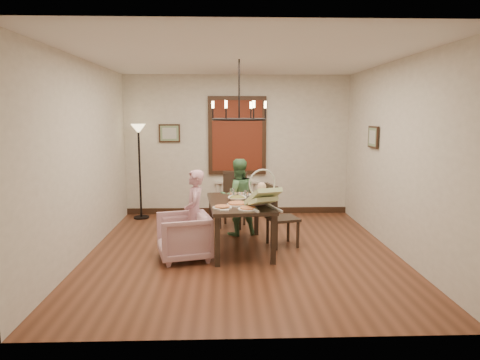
{
  "coord_description": "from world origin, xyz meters",
  "views": [
    {
      "loc": [
        -0.24,
        -6.12,
        2.02
      ],
      "look_at": [
        -0.02,
        0.19,
        1.05
      ],
      "focal_mm": 32.0,
      "sensor_mm": 36.0,
      "label": 1
    }
  ],
  "objects": [
    {
      "name": "elderly_woman",
      "position": [
        -0.68,
        -0.12,
        0.52
      ],
      "size": [
        0.27,
        0.39,
        1.03
      ],
      "primitive_type": "imported",
      "rotation": [
        0.0,
        0.0,
        -1.52
      ],
      "color": "#CA8EA0",
      "rests_on": "room_shell"
    },
    {
      "name": "room_shell",
      "position": [
        0.0,
        0.37,
        1.4
      ],
      "size": [
        4.51,
        5.0,
        2.81
      ],
      "color": "brown",
      "rests_on": "ground"
    },
    {
      "name": "armchair",
      "position": [
        -0.83,
        -0.29,
        0.32
      ],
      "size": [
        0.87,
        0.85,
        0.65
      ],
      "primitive_type": "imported",
      "rotation": [
        0.0,
        0.0,
        -1.32
      ],
      "color": "#C999A2",
      "rests_on": "room_shell"
    },
    {
      "name": "radiator",
      "position": [
        0.0,
        2.48,
        0.35
      ],
      "size": [
        0.92,
        0.12,
        0.62
      ],
      "primitive_type": null,
      "color": "silver",
      "rests_on": "room_shell"
    },
    {
      "name": "chandelier",
      "position": [
        -0.04,
        0.14,
        1.95
      ],
      "size": [
        0.8,
        0.8,
        0.04
      ],
      "primitive_type": "torus",
      "color": "black",
      "rests_on": "room_shell"
    },
    {
      "name": "drinking_glass",
      "position": [
        -0.08,
        0.18,
        0.8
      ],
      "size": [
        0.07,
        0.07,
        0.14
      ],
      "primitive_type": "cylinder",
      "color": "silver",
      "rests_on": "dining_table"
    },
    {
      "name": "window_blinds",
      "position": [
        0.0,
        2.46,
        1.6
      ],
      "size": [
        1.0,
        0.03,
        1.4
      ],
      "primitive_type": "cube",
      "color": "maroon",
      "rests_on": "room_shell"
    },
    {
      "name": "chair_right",
      "position": [
        0.64,
        0.28,
        0.49
      ],
      "size": [
        0.54,
        0.54,
        0.98
      ],
      "primitive_type": null,
      "rotation": [
        0.0,
        0.0,
        1.85
      ],
      "color": "black",
      "rests_on": "room_shell"
    },
    {
      "name": "dining_table",
      "position": [
        -0.04,
        0.14,
        0.65
      ],
      "size": [
        1.01,
        1.63,
        0.73
      ],
      "rotation": [
        0.0,
        0.0,
        0.09
      ],
      "color": "black",
      "rests_on": "room_shell"
    },
    {
      "name": "picture_back",
      "position": [
        -1.35,
        2.47,
        1.65
      ],
      "size": [
        0.42,
        0.03,
        0.36
      ],
      "primitive_type": "cube",
      "color": "black",
      "rests_on": "room_shell"
    },
    {
      "name": "picture_right",
      "position": [
        2.21,
        0.9,
        1.65
      ],
      "size": [
        0.03,
        0.42,
        0.36
      ],
      "primitive_type": "cube",
      "rotation": [
        0.0,
        0.0,
        1.57
      ],
      "color": "black",
      "rests_on": "room_shell"
    },
    {
      "name": "pizza_platter",
      "position": [
        -0.07,
        -0.12,
        0.75
      ],
      "size": [
        0.3,
        0.3,
        0.04
      ],
      "primitive_type": "cylinder",
      "color": "tan",
      "rests_on": "dining_table"
    },
    {
      "name": "salad_bowl",
      "position": [
        -0.06,
        0.16,
        0.77
      ],
      "size": [
        0.33,
        0.33,
        0.08
      ],
      "primitive_type": "imported",
      "color": "white",
      "rests_on": "dining_table"
    },
    {
      "name": "chair_far",
      "position": [
        -0.12,
        1.43,
        0.5
      ],
      "size": [
        0.54,
        0.54,
        1.0
      ],
      "primitive_type": null,
      "rotation": [
        0.0,
        0.0,
        -0.26
      ],
      "color": "black",
      "rests_on": "room_shell"
    },
    {
      "name": "seated_man",
      "position": [
        -0.03,
        0.93,
        0.54
      ],
      "size": [
        0.61,
        0.53,
        1.07
      ],
      "primitive_type": "imported",
      "rotation": [
        0.0,
        0.0,
        3.39
      ],
      "color": "#497B4E",
      "rests_on": "room_shell"
    },
    {
      "name": "floor_lamp",
      "position": [
        -1.9,
        2.15,
        0.9
      ],
      "size": [
        0.3,
        0.3,
        1.8
      ],
      "primitive_type": null,
      "color": "black",
      "rests_on": "room_shell"
    },
    {
      "name": "baby_bouncer",
      "position": [
        0.27,
        -0.37,
        0.92
      ],
      "size": [
        0.58,
        0.68,
        0.38
      ],
      "primitive_type": null,
      "rotation": [
        0.0,
        0.0,
        0.32
      ],
      "color": "beige",
      "rests_on": "dining_table"
    }
  ]
}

